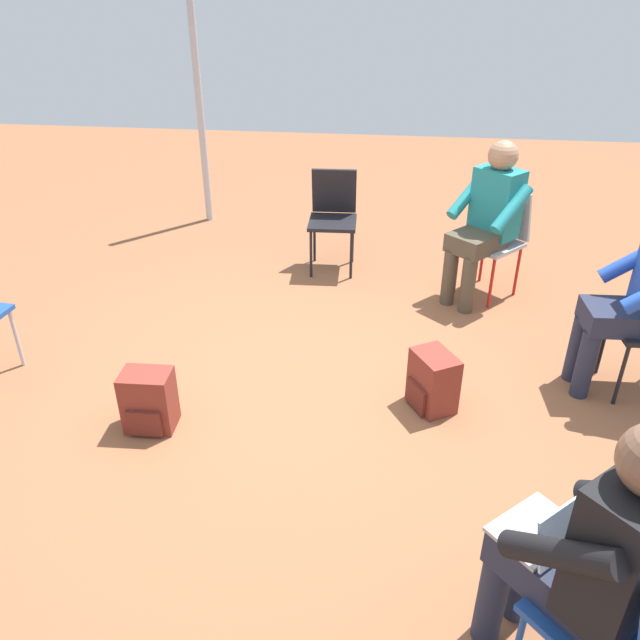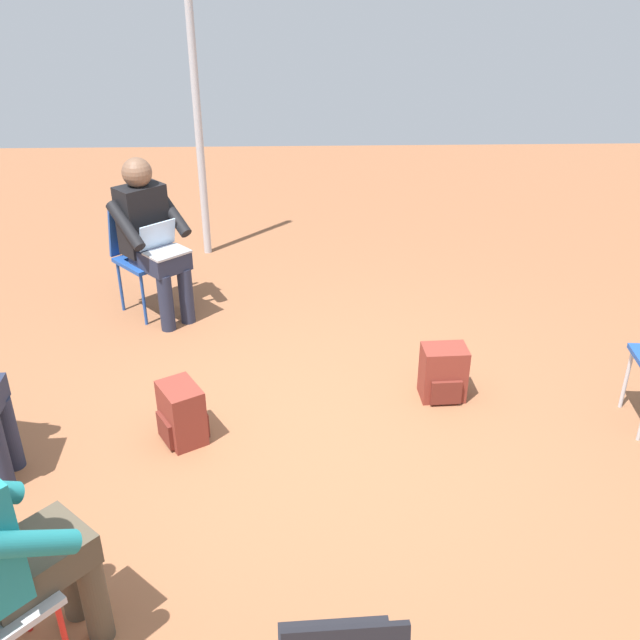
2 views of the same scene
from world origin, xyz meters
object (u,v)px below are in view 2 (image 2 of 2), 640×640
Objects in this scene: backpack_near_laptop_user at (182,416)px; backpack_by_empty_chair at (443,375)px; chair_northwest at (142,250)px; person_with_laptop at (151,232)px.

backpack_by_empty_chair is (1.61, 0.40, 0.00)m from backpack_near_laptop_user.
chair_northwest is at bearing 147.71° from backpack_by_empty_chair.
backpack_near_laptop_user and backpack_by_empty_chair have the same top height.
backpack_by_empty_chair is at bearing 106.57° from person_with_laptop.
chair_northwest is 2.55m from backpack_by_empty_chair.
person_with_laptop is 3.44× the size of backpack_near_laptop_user.
backpack_near_laptop_user is at bearing -166.15° from backpack_by_empty_chair.
person_with_laptop is at bearing 148.81° from backpack_by_empty_chair.
chair_northwest is 0.69× the size of person_with_laptop.
person_with_laptop is 3.44× the size of backpack_by_empty_chair.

